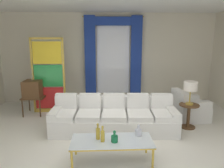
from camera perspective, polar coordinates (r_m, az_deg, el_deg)
name	(u,v)px	position (r m, az deg, el deg)	size (l,w,h in m)	color
ground_plane	(114,139)	(4.90, 0.40, -14.32)	(16.00, 16.00, 0.00)	silver
wall_rear	(109,58)	(7.49, -0.87, 6.79)	(8.00, 0.12, 3.00)	beige
ceiling_slab	(112,0)	(5.27, -0.06, 21.22)	(8.00, 7.60, 0.04)	white
curtained_window	(113,51)	(7.31, 0.34, 8.56)	(2.00, 0.17, 2.70)	white
couch_white_long	(114,118)	(5.25, 0.52, -8.86)	(2.96, 1.07, 0.86)	white
coffee_table	(112,142)	(3.96, -0.02, -14.97)	(1.44, 0.61, 0.41)	silver
bottle_blue_decanter	(98,133)	(3.94, -3.73, -12.71)	(0.07, 0.07, 0.30)	gold
bottle_crystal_tall	(103,135)	(3.85, -2.49, -13.35)	(0.07, 0.07, 0.29)	gold
bottle_amber_squat	(114,138)	(3.86, 0.65, -14.04)	(0.12, 0.12, 0.21)	#196B3D
bottle_ruby_flask	(138,132)	(4.11, 6.97, -12.39)	(0.12, 0.12, 0.22)	silver
vintage_tv	(33,90)	(6.62, -20.05, -1.38)	(0.62, 0.60, 1.35)	brown
armchair_white	(188,109)	(6.29, 19.45, -6.19)	(0.89, 0.88, 0.80)	white
stained_glass_divider	(49,77)	(6.59, -16.37, 1.73)	(0.95, 0.05, 2.20)	gold
peacock_figurine	(62,108)	(6.41, -12.95, -6.09)	(0.44, 0.60, 0.50)	beige
round_side_table	(189,114)	(5.68, 19.50, -7.39)	(0.48, 0.48, 0.59)	brown
table_lamp_brass	(191,87)	(5.51, 19.98, -0.76)	(0.32, 0.32, 0.57)	#B29338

